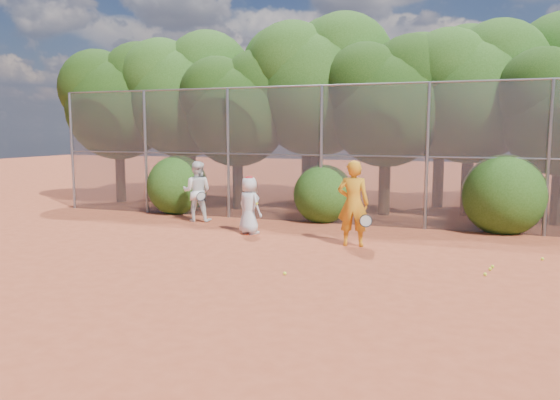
% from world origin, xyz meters
% --- Properties ---
extents(ground, '(80.00, 80.00, 0.00)m').
position_xyz_m(ground, '(0.00, 0.00, 0.00)').
color(ground, '#A54125').
rests_on(ground, ground).
extents(fence_back, '(20.05, 0.09, 4.03)m').
position_xyz_m(fence_back, '(-0.12, 6.00, 2.05)').
color(fence_back, gray).
rests_on(fence_back, ground).
extents(tree_0, '(4.38, 3.81, 6.00)m').
position_xyz_m(tree_0, '(-9.44, 8.04, 3.93)').
color(tree_0, black).
rests_on(tree_0, ground).
extents(tree_1, '(4.64, 4.03, 6.35)m').
position_xyz_m(tree_1, '(-6.94, 8.54, 4.16)').
color(tree_1, black).
rests_on(tree_1, ground).
extents(tree_2, '(3.99, 3.47, 5.47)m').
position_xyz_m(tree_2, '(-4.45, 7.83, 3.58)').
color(tree_2, black).
rests_on(tree_2, ground).
extents(tree_3, '(4.89, 4.26, 6.70)m').
position_xyz_m(tree_3, '(-1.94, 8.84, 4.40)').
color(tree_3, black).
rests_on(tree_3, ground).
extents(tree_4, '(4.19, 3.64, 5.73)m').
position_xyz_m(tree_4, '(0.55, 8.24, 3.76)').
color(tree_4, black).
rests_on(tree_4, ground).
extents(tree_5, '(4.51, 3.92, 6.17)m').
position_xyz_m(tree_5, '(3.06, 9.04, 4.05)').
color(tree_5, black).
rests_on(tree_5, ground).
extents(tree_9, '(4.83, 4.20, 6.62)m').
position_xyz_m(tree_9, '(-7.94, 10.84, 4.34)').
color(tree_9, black).
rests_on(tree_9, ground).
extents(tree_10, '(5.15, 4.48, 7.06)m').
position_xyz_m(tree_10, '(-2.93, 11.05, 4.63)').
color(tree_10, black).
rests_on(tree_10, ground).
extents(tree_11, '(4.64, 4.03, 6.35)m').
position_xyz_m(tree_11, '(2.06, 10.64, 4.16)').
color(tree_11, black).
rests_on(tree_11, ground).
extents(bush_0, '(2.00, 2.00, 2.00)m').
position_xyz_m(bush_0, '(-6.00, 6.30, 1.00)').
color(bush_0, '#204611').
rests_on(bush_0, ground).
extents(bush_1, '(1.80, 1.80, 1.80)m').
position_xyz_m(bush_1, '(-1.00, 6.30, 0.90)').
color(bush_1, '#204611').
rests_on(bush_1, ground).
extents(bush_2, '(2.20, 2.20, 2.20)m').
position_xyz_m(bush_2, '(4.00, 6.30, 1.10)').
color(bush_2, '#204611').
rests_on(bush_2, ground).
extents(player_yellow, '(0.91, 0.58, 2.03)m').
position_xyz_m(player_yellow, '(0.60, 3.13, 1.01)').
color(player_yellow, orange).
rests_on(player_yellow, ground).
extents(player_teen, '(0.88, 0.76, 1.54)m').
position_xyz_m(player_teen, '(-2.29, 3.67, 0.77)').
color(player_teen, silver).
rests_on(player_teen, ground).
extents(player_white, '(1.01, 0.87, 1.81)m').
position_xyz_m(player_white, '(-4.56, 4.98, 0.90)').
color(player_white, white).
rests_on(player_white, ground).
extents(ball_0, '(0.07, 0.07, 0.07)m').
position_xyz_m(ball_0, '(3.64, 1.77, 0.03)').
color(ball_0, yellow).
rests_on(ball_0, ground).
extents(ball_1, '(0.07, 0.07, 0.07)m').
position_xyz_m(ball_1, '(3.68, 1.99, 0.03)').
color(ball_1, yellow).
rests_on(ball_1, ground).
extents(ball_2, '(0.07, 0.07, 0.07)m').
position_xyz_m(ball_2, '(3.54, 1.31, 0.03)').
color(ball_2, yellow).
rests_on(ball_2, ground).
extents(ball_3, '(0.07, 0.07, 0.07)m').
position_xyz_m(ball_3, '(-0.02, 0.07, 0.03)').
color(ball_3, yellow).
rests_on(ball_3, ground).
extents(ball_4, '(0.07, 0.07, 0.07)m').
position_xyz_m(ball_4, '(4.69, 3.04, 0.03)').
color(ball_4, yellow).
rests_on(ball_4, ground).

